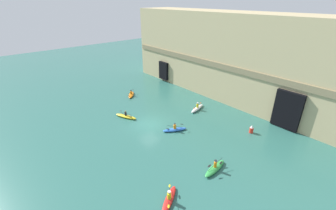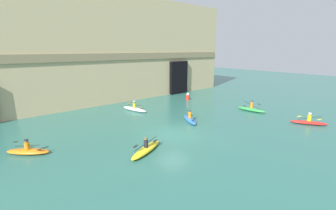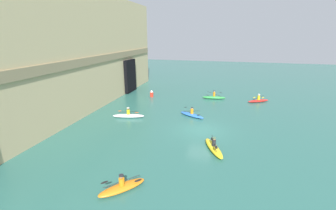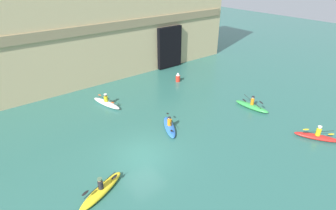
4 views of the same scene
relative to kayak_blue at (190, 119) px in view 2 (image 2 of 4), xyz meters
name	(u,v)px [view 2 (image 2 of 4)]	position (x,y,z in m)	size (l,w,h in m)	color
ground_plane	(173,134)	(-3.50, -1.52, -0.21)	(120.00, 120.00, 0.00)	#2D665B
cliff_bluff	(96,50)	(-2.68, 15.26, 6.59)	(41.24, 7.99, 13.64)	tan
kayak_blue	(190,119)	(0.00, 0.00, 0.00)	(2.10, 3.11, 1.07)	blue
kayak_red	(309,122)	(7.89, -7.89, 0.02)	(2.20, 3.05, 1.13)	red
kayak_orange	(28,151)	(-13.50, 2.02, 0.00)	(2.70, 2.53, 1.03)	orange
kayak_green	(251,109)	(8.01, -1.93, 0.02)	(1.16, 3.33, 1.20)	green
kayak_white	(135,109)	(-2.20, 6.72, 0.04)	(1.47, 3.54, 1.17)	white
kayak_yellow	(146,149)	(-7.21, -2.89, 0.01)	(3.40, 2.05, 1.09)	yellow
marker_buoy	(188,96)	(6.71, 7.03, 0.28)	(0.49, 0.49, 1.07)	red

